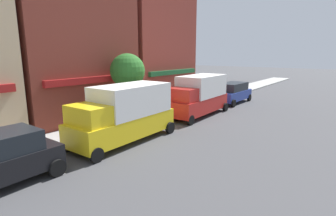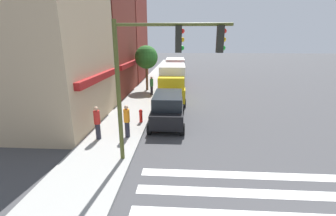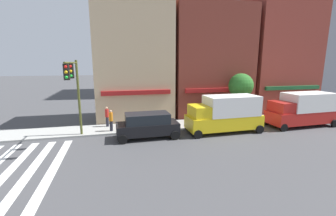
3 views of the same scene
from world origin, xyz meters
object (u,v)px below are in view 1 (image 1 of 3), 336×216
suv_blue (233,92)px  box_truck_yellow (125,113)px  pedestrian_green_top (110,114)px  box_truck_red (198,95)px  street_tree (128,71)px

suv_blue → box_truck_yellow: bearing=-178.3°
box_truck_yellow → pedestrian_green_top: box_truck_yellow is taller
box_truck_yellow → box_truck_red: 7.68m
suv_blue → box_truck_red: bearing=-178.3°
pedestrian_green_top → street_tree: 3.47m
box_truck_yellow → street_tree: (3.03, 2.80, 1.93)m
street_tree → pedestrian_green_top: bearing=-161.1°
box_truck_red → street_tree: (-4.65, 2.80, 1.93)m
box_truck_yellow → suv_blue: 14.20m
box_truck_yellow → pedestrian_green_top: 2.19m
box_truck_red → pedestrian_green_top: (-6.97, 2.00, -0.51)m
box_truck_yellow → box_truck_red: size_ratio=1.00×
street_tree → box_truck_red: bearing=-31.1°
box_truck_yellow → suv_blue: (14.19, 0.00, -0.56)m
box_truck_yellow → box_truck_red: same height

